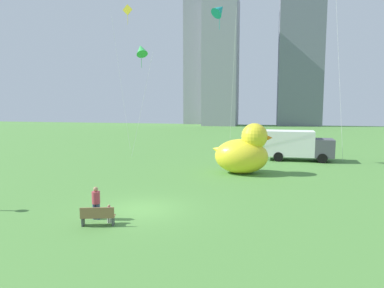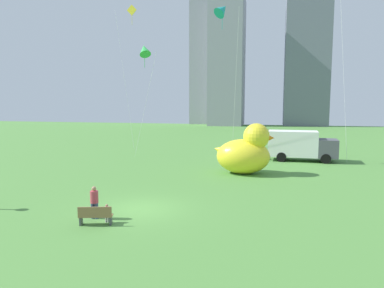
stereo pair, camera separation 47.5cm
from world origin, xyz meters
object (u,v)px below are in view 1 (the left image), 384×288
(park_bench, at_px, (98,216))
(box_truck, at_px, (297,145))
(giant_inflatable_duck, at_px, (244,152))
(person_child, at_px, (109,213))
(kite_green, at_px, (141,50))
(kite_yellow, at_px, (127,18))
(kite_teal, at_px, (220,10))
(person_adult, at_px, (96,201))

(park_bench, bearing_deg, box_truck, 63.19)
(giant_inflatable_duck, height_order, box_truck, giant_inflatable_duck)
(person_child, relative_size, kite_green, 0.08)
(giant_inflatable_duck, bearing_deg, person_child, -112.81)
(box_truck, relative_size, kite_green, 0.56)
(park_bench, bearing_deg, kite_yellow, 108.38)
(giant_inflatable_duck, xyz_separation_m, kite_green, (-10.30, 5.72, 8.90))
(giant_inflatable_duck, distance_m, kite_teal, 13.25)
(park_bench, relative_size, box_truck, 0.25)
(person_adult, distance_m, kite_green, 21.11)
(park_bench, xyz_separation_m, kite_yellow, (-8.97, 26.99, 14.99))
(giant_inflatable_duck, bearing_deg, park_bench, -113.40)
(kite_teal, bearing_deg, kite_yellow, 144.66)
(giant_inflatable_duck, distance_m, kite_green, 14.77)
(person_adult, bearing_deg, kite_green, 102.29)
(kite_green, bearing_deg, person_child, -75.51)
(person_child, xyz_separation_m, kite_yellow, (-9.32, 26.53, 14.97))
(kite_yellow, bearing_deg, person_adult, -72.03)
(person_child, bearing_deg, giant_inflatable_duck, 67.19)
(person_adult, xyz_separation_m, kite_yellow, (-8.48, 26.13, 14.57))
(giant_inflatable_duck, relative_size, kite_green, 0.42)
(person_child, distance_m, kite_teal, 22.44)
(giant_inflatable_duck, height_order, kite_green, kite_green)
(giant_inflatable_duck, bearing_deg, kite_green, 150.95)
(park_bench, bearing_deg, kite_green, 103.15)
(giant_inflatable_duck, height_order, kite_teal, kite_teal)
(person_adult, distance_m, kite_teal, 22.01)
(giant_inflatable_duck, relative_size, kite_yellow, 0.28)
(park_bench, distance_m, person_adult, 1.07)
(person_child, relative_size, box_truck, 0.14)
(park_bench, xyz_separation_m, person_child, (0.36, 0.46, 0.02))
(park_bench, relative_size, person_adult, 1.00)
(kite_teal, bearing_deg, park_bench, -99.94)
(kite_teal, xyz_separation_m, kite_yellow, (-12.18, 8.64, 1.73))
(park_bench, relative_size, kite_teal, 0.11)
(person_child, relative_size, kite_teal, 0.06)
(kite_teal, height_order, kite_green, kite_teal)
(park_bench, distance_m, giant_inflatable_duck, 14.71)
(kite_green, bearing_deg, park_bench, -76.85)
(kite_teal, relative_size, kite_green, 1.28)
(giant_inflatable_duck, relative_size, kite_teal, 0.33)
(park_bench, relative_size, giant_inflatable_duck, 0.33)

